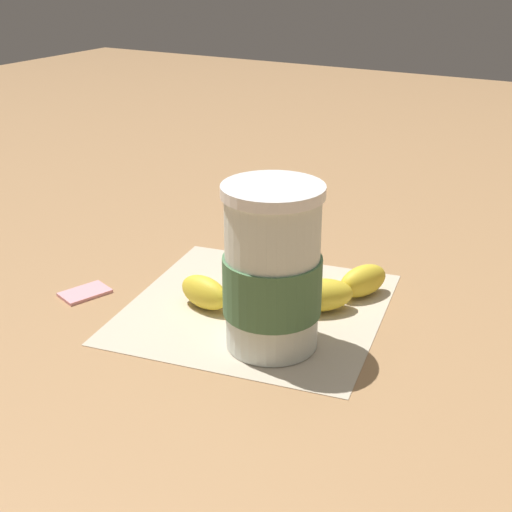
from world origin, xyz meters
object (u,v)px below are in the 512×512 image
at_px(coffee_cup, 272,272).
at_px(muffin, 269,248).
at_px(banana, 288,293).
at_px(sugar_packet, 85,291).

bearing_deg(coffee_cup, muffin, -59.38).
bearing_deg(banana, coffee_cup, 105.57).
xyz_separation_m(coffee_cup, muffin, (0.05, -0.09, -0.02)).
relative_size(banana, sugar_packet, 3.73).
xyz_separation_m(banana, sugar_packet, (0.20, 0.08, -0.01)).
height_order(coffee_cup, muffin, coffee_cup).
distance_m(coffee_cup, banana, 0.09).
relative_size(coffee_cup, sugar_packet, 3.08).
xyz_separation_m(coffee_cup, banana, (0.02, -0.07, -0.06)).
bearing_deg(sugar_packet, muffin, -150.92).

